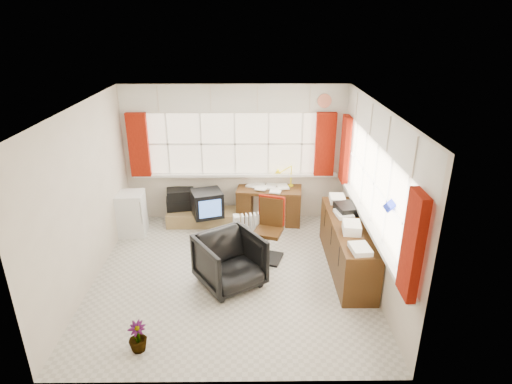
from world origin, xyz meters
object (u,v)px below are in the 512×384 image
desk_lamp (291,172)px  credenza (347,245)px  desk (269,203)px  task_chair (270,226)px  crt_tv (207,204)px  mini_fridge (132,214)px  tv_bench (206,217)px  office_chair (230,261)px  radiator (251,236)px

desk_lamp → credenza: size_ratio=0.20×
credenza → desk: bearing=124.8°
desk_lamp → task_chair: size_ratio=0.40×
desk → credenza: (1.11, -1.60, 0.02)m
desk → crt_tv: bearing=-166.8°
task_chair → mini_fridge: 2.50m
desk → crt_tv: 1.15m
desk_lamp → task_chair: 1.47m
desk_lamp → crt_tv: bearing=-166.6°
desk → tv_bench: 1.20m
task_chair → office_chair: size_ratio=1.20×
task_chair → radiator: 0.42m
desk_lamp → task_chair: (-0.44, -1.34, -0.42)m
credenza → radiator: bearing=160.9°
desk → radiator: 1.15m
desk → task_chair: 1.26m
tv_bench → mini_fridge: (-1.24, -0.38, 0.26)m
desk_lamp → office_chair: size_ratio=0.48×
crt_tv → tv_bench: bearing=106.9°
crt_tv → mini_fridge: (-1.30, -0.20, -0.10)m
desk → mini_fridge: size_ratio=1.59×
desk → task_chair: (-0.04, -1.25, 0.16)m
desk → credenza: bearing=-55.2°
office_chair → crt_tv: 1.83m
radiator → mini_fridge: bearing=162.9°
desk → mini_fridge: 2.46m
desk → crt_tv: size_ratio=1.95×
task_chair → mini_fridge: task_chair is taller
desk_lamp → crt_tv: (-1.51, -0.36, -0.47)m
desk → office_chair: office_chair is taller
desk → desk_lamp: bearing=13.9°
desk → task_chair: bearing=-91.8°
tv_bench → crt_tv: (0.06, -0.18, 0.36)m
credenza → crt_tv: (-2.22, 1.34, 0.09)m
office_chair → desk_lamp: bearing=31.1°
task_chair → crt_tv: task_chair is taller
radiator → credenza: size_ratio=0.33×
task_chair → desk: bearing=88.2°
office_chair → radiator: office_chair is taller
desk → credenza: credenza is taller
desk → task_chair: size_ratio=1.22×
office_chair → tv_bench: office_chair is taller
desk → radiator: size_ratio=1.84×
credenza → tv_bench: 2.75m
desk_lamp → credenza: bearing=-67.2°
task_chair → credenza: 1.21m
desk_lamp → task_chair: desk_lamp is taller
mini_fridge → office_chair: bearing=-41.3°
desk_lamp → crt_tv: desk_lamp is taller
radiator → credenza: bearing=-19.1°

